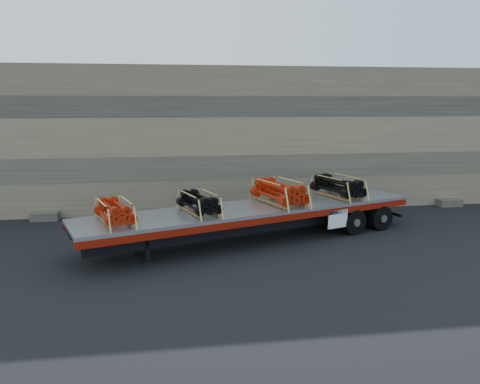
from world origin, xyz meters
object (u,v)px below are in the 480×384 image
object	(u,v)px
bundle_front	(115,212)
bundle_rear	(338,187)
trailer	(253,224)
bundle_midrear	(279,193)
bundle_midfront	(199,203)

from	to	relation	value
bundle_front	bundle_rear	bearing A→B (deg)	0.00
trailer	bundle_midrear	distance (m)	1.63
bundle_midrear	bundle_front	bearing A→B (deg)	180.00
trailer	bundle_front	distance (m)	5.38
bundle_midrear	bundle_rear	world-z (taller)	bundle_midrear
bundle_midfront	bundle_midrear	xyz separation A→B (m)	(3.24, 1.13, 0.09)
bundle_front	bundle_midfront	distance (m)	3.03
bundle_midfront	bundle_rear	size ratio (longest dim) A/B	0.85
bundle_front	bundle_midrear	distance (m)	6.47
bundle_midrear	bundle_rear	xyz separation A→B (m)	(2.78, 0.96, -0.03)
bundle_midfront	bundle_rear	bearing A→B (deg)	0.00
bundle_midfront	bundle_rear	xyz separation A→B (m)	(6.02, 2.09, 0.06)
trailer	bundle_rear	bearing A→B (deg)	0.00
bundle_front	bundle_midfront	bearing A→B (deg)	0.00
bundle_front	bundle_rear	size ratio (longest dim) A/B	0.86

